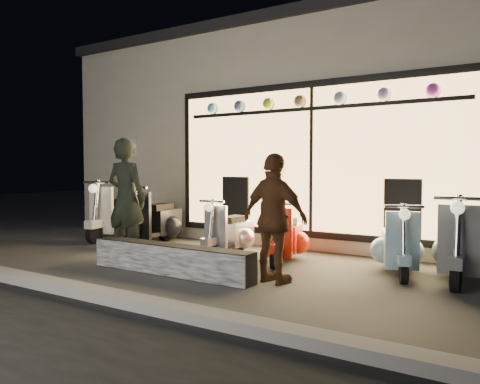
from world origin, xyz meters
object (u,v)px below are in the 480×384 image
object	(u,v)px
scooter_silver	(232,233)
man	(126,198)
woman	(275,218)
scooter_red	(285,237)
graffiti_barrier	(171,259)

from	to	relation	value
scooter_silver	man	distance (m)	1.77
man	woman	xyz separation A→B (m)	(2.74, -0.21, -0.14)
scooter_silver	scooter_red	size ratio (longest dim) A/B	0.97
scooter_silver	man	size ratio (longest dim) A/B	0.65
scooter_red	woman	distance (m)	1.48
scooter_red	man	world-z (taller)	man
scooter_silver	scooter_red	xyz separation A→B (m)	(0.99, -0.02, 0.01)
man	woman	size ratio (longest dim) A/B	1.17
scooter_red	man	distance (m)	2.56
graffiti_barrier	scooter_silver	distance (m)	1.66
scooter_silver	woman	size ratio (longest dim) A/B	0.77
scooter_silver	scooter_red	bearing A→B (deg)	-1.93
man	woman	distance (m)	2.75
graffiti_barrier	woman	world-z (taller)	woman
woman	man	bearing A→B (deg)	5.98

